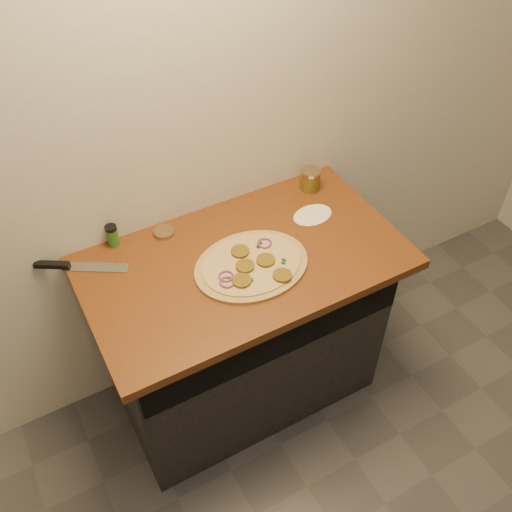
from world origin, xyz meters
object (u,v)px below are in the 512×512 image
chefs_knife (73,266)px  salsa_jar (310,179)px  pizza (251,265)px  spice_shaker (112,235)px

chefs_knife → salsa_jar: (1.01, -0.02, 0.04)m
chefs_knife → pizza: bearing=-28.8°
pizza → chefs_knife: bearing=151.2°
chefs_knife → salsa_jar: 1.01m
chefs_knife → salsa_jar: bearing=-1.4°
pizza → spice_shaker: bearing=138.1°
pizza → chefs_knife: 0.65m
pizza → salsa_jar: salsa_jar is taller
chefs_knife → salsa_jar: salsa_jar is taller
chefs_knife → salsa_jar: size_ratio=3.40×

